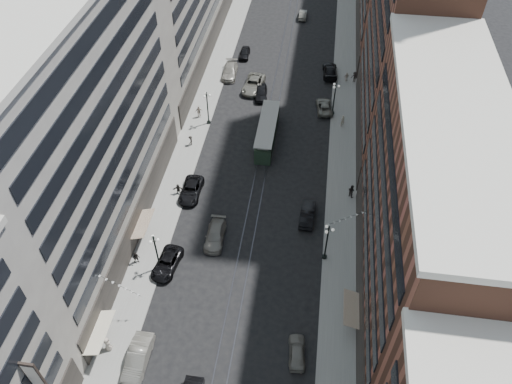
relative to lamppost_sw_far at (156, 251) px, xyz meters
The scene contains 34 objects.
ground 33.44m from the lamppost_sw_far, 73.96° to the left, with size 220.00×220.00×0.00m, color black.
sidewalk_west 42.15m from the lamppost_sw_far, 92.45° to the left, with size 4.00×180.00×0.15m, color gray.
sidewalk_east 46.70m from the lamppost_sw_far, 64.31° to the left, with size 4.00×180.00×0.15m, color gray.
rail_west 42.96m from the lamppost_sw_far, 78.56° to the left, with size 0.12×180.00×0.02m, color #2D2D33.
rail_east 43.26m from the lamppost_sw_far, 76.74° to the left, with size 0.12×180.00×0.02m, color #2D2D33.
building_west_mid 14.31m from the lamppost_sw_far, 147.34° to the left, with size 8.00×36.00×28.00m, color #9E9A8C.
building_east_mid 27.67m from the lamppost_sw_far, ahead, with size 8.00×30.00×24.00m, color brown.
lamppost_sw_far is the anchor object (origin of this frame).
lamppost_sw_mid 27.00m from the lamppost_sw_far, 90.00° to the left, with size 1.03×1.14×5.52m.
lamppost_se_far 18.83m from the lamppost_sw_far, 12.26° to the left, with size 1.03×1.14×5.52m.
lamppost_se_mid 36.91m from the lamppost_sw_far, 60.10° to the left, with size 1.03×1.14×5.52m.
streetcar 26.10m from the lamppost_sw_far, 69.31° to the left, with size 2.48×11.18×3.09m.
car_1 11.48m from the lamppost_sw_far, 84.72° to the right, with size 1.87×5.37×1.77m, color gray.
car_2 2.53m from the lamppost_sw_far, 18.33° to the left, with size 2.37×5.14×1.43m, color black.
car_4 18.40m from the lamppost_sw_far, 27.17° to the right, with size 1.62×4.04×1.38m, color slate.
pedestrian_1 10.75m from the lamppost_sw_far, 102.57° to the right, with size 0.94×0.51×1.92m, color #BAAC9A.
pedestrian_2 3.49m from the lamppost_sw_far, behind, with size 0.81×0.44×1.67m, color black.
car_7 12.28m from the lamppost_sw_far, 86.08° to the left, with size 2.48×5.38×1.50m, color black.
car_8 40.71m from the lamppost_sw_far, 88.87° to the left, with size 2.33×5.74×1.67m, color gray.
car_9 47.22m from the lamppost_sw_far, 87.20° to the left, with size 1.67×4.15×1.42m, color black.
car_10 18.97m from the lamppost_sw_far, 31.82° to the left, with size 1.70×4.89×1.61m, color black.
car_11 37.15m from the lamppost_sw_far, 62.55° to the left, with size 2.31×5.00×1.39m, color slate.
car_12 46.66m from the lamppost_sw_far, 67.81° to the left, with size 2.33×5.73×1.66m, color black.
car_13 35.80m from the lamppost_sw_far, 78.85° to the left, with size 1.90×4.72×1.61m, color black.
car_14 64.47m from the lamppost_sw_far, 79.72° to the left, with size 1.46×4.19×1.38m, color #65645A.
pedestrian_5 12.08m from the lamppost_sw_far, 93.98° to the left, with size 1.39×0.40×1.50m, color black.
pedestrian_6 28.46m from the lamppost_sw_far, 93.55° to the left, with size 1.13×0.52×1.93m, color #B9AA9A.
pedestrian_7 25.83m from the lamppost_sw_far, 34.11° to the left, with size 0.92×0.51×1.90m, color black.
pedestrian_8 35.29m from the lamppost_sw_far, 55.59° to the left, with size 0.70×0.46×1.92m, color #AEA490.
pedestrian_9 46.76m from the lamppost_sw_far, 62.32° to the left, with size 1.21×0.50×1.87m, color black.
car_extra_0 37.65m from the lamppost_sw_far, 81.82° to the left, with size 2.92×6.33×1.76m, color #646359.
car_extra_2 7.75m from the lamppost_sw_far, 42.99° to the left, with size 2.13×5.25×1.52m, color slate.
pedestrian_extra_0 46.18m from the lamppost_sw_far, 63.74° to the left, with size 0.94×0.43×1.60m, color #BAAA9A.
pedestrian_extra_1 21.81m from the lamppost_sw_far, 93.93° to the left, with size 0.97×0.40×1.50m, color black.
Camera 1 is at (6.27, -3.82, 46.38)m, focal length 35.00 mm.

